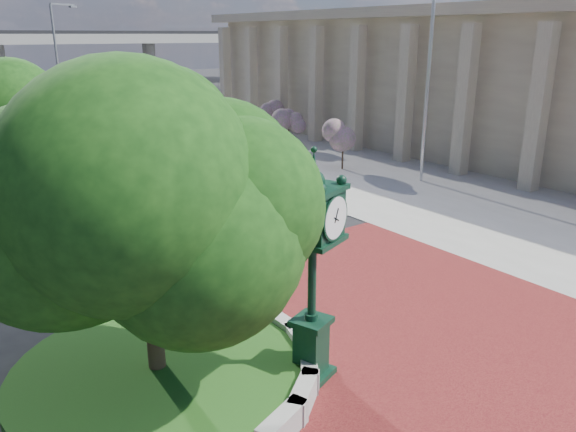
# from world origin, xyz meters

# --- Properties ---
(ground) EXTENTS (200.00, 200.00, 0.00)m
(ground) POSITION_xyz_m (0.00, 0.00, 0.00)
(ground) COLOR black
(ground) RESTS_ON ground
(plaza) EXTENTS (12.00, 12.00, 0.04)m
(plaza) POSITION_xyz_m (0.00, -1.00, 0.02)
(plaza) COLOR maroon
(plaza) RESTS_ON ground
(sidewalk) EXTENTS (20.00, 50.00, 0.04)m
(sidewalk) POSITION_xyz_m (16.00, 10.00, 0.02)
(sidewalk) COLOR #9E9B93
(sidewalk) RESTS_ON ground
(planter_wall) EXTENTS (2.96, 6.77, 0.54)m
(planter_wall) POSITION_xyz_m (-2.71, -0.00, 0.27)
(planter_wall) COLOR #9E9B93
(planter_wall) RESTS_ON ground
(grass_bed) EXTENTS (6.10, 6.10, 0.40)m
(grass_bed) POSITION_xyz_m (-5.00, 0.00, 0.20)
(grass_bed) COLOR #1D4012
(grass_bed) RESTS_ON ground
(civic_building) EXTENTS (17.35, 44.00, 8.60)m
(civic_building) POSITION_xyz_m (23.60, 12.00, 4.33)
(civic_building) COLOR tan
(civic_building) RESTS_ON ground
(tree_planter) EXTENTS (5.20, 5.20, 6.33)m
(tree_planter) POSITION_xyz_m (-5.00, 0.00, 3.72)
(tree_planter) COLOR #38281C
(tree_planter) RESTS_ON ground
(tree_street) EXTENTS (4.40, 4.40, 5.45)m
(tree_street) POSITION_xyz_m (-4.00, 18.00, 3.24)
(tree_street) COLOR #38281C
(tree_street) RESTS_ON ground
(post_clock) EXTENTS (1.27, 1.27, 4.97)m
(post_clock) POSITION_xyz_m (-2.26, -1.77, 2.73)
(post_clock) COLOR black
(post_clock) RESTS_ON ground
(parked_car) EXTENTS (2.69, 4.49, 1.43)m
(parked_car) POSITION_xyz_m (4.26, 35.38, 0.72)
(parked_car) COLOR maroon
(parked_car) RESTS_ON ground
(flagpole_a) EXTENTS (1.82, 0.21, 11.61)m
(flagpole_a) POSITION_xyz_m (12.78, 8.17, 5.95)
(flagpole_a) COLOR silver
(flagpole_a) RESTS_ON ground
(flagpole_b) EXTENTS (1.61, 0.71, 10.78)m
(flagpole_b) POSITION_xyz_m (15.00, 10.10, 5.53)
(flagpole_b) COLOR silver
(flagpole_b) RESTS_ON ground
(street_lamp_near) EXTENTS (1.91, 0.91, 8.94)m
(street_lamp_near) POSITION_xyz_m (1.57, 29.24, 5.24)
(street_lamp_near) COLOR slate
(street_lamp_near) RESTS_ON ground
(shrub_near) EXTENTS (1.20, 1.20, 2.20)m
(shrub_near) POSITION_xyz_m (11.30, 12.46, 1.59)
(shrub_near) COLOR #38281C
(shrub_near) RESTS_ON ground
(shrub_mid) EXTENTS (1.20, 1.20, 2.20)m
(shrub_mid) POSITION_xyz_m (12.68, 19.25, 1.59)
(shrub_mid) COLOR #38281C
(shrub_mid) RESTS_ON ground
(shrub_far) EXTENTS (1.20, 1.20, 2.20)m
(shrub_far) POSITION_xyz_m (14.07, 23.35, 1.59)
(shrub_far) COLOR #38281C
(shrub_far) RESTS_ON ground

